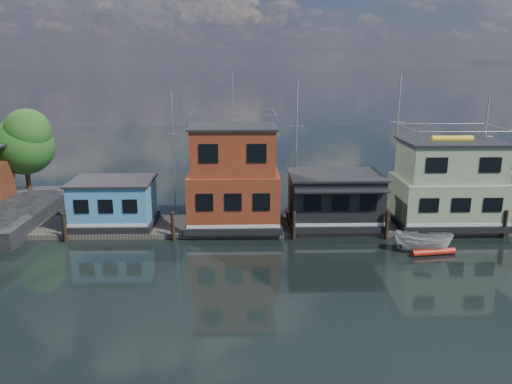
{
  "coord_description": "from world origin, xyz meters",
  "views": [
    {
      "loc": [
        -7.67,
        -26.13,
        12.85
      ],
      "look_at": [
        -6.76,
        12.0,
        3.0
      ],
      "focal_mm": 35.0,
      "sensor_mm": 36.0,
      "label": 1
    }
  ],
  "objects_px": {
    "houseboat_red": "(234,179)",
    "motorboat": "(423,242)",
    "houseboat_green": "(448,184)",
    "dinghy_white": "(419,240)",
    "red_kayak": "(433,252)",
    "houseboat_blue": "(114,203)",
    "houseboat_dark": "(334,199)"
  },
  "relations": [
    {
      "from": "dinghy_white",
      "to": "houseboat_red",
      "type": "bearing_deg",
      "value": 66.53
    },
    {
      "from": "motorboat",
      "to": "dinghy_white",
      "type": "distance_m",
      "value": 1.19
    },
    {
      "from": "houseboat_dark",
      "to": "dinghy_white",
      "type": "height_order",
      "value": "houseboat_dark"
    },
    {
      "from": "houseboat_dark",
      "to": "motorboat",
      "type": "bearing_deg",
      "value": -46.5
    },
    {
      "from": "houseboat_blue",
      "to": "houseboat_red",
      "type": "height_order",
      "value": "houseboat_red"
    },
    {
      "from": "houseboat_dark",
      "to": "motorboat",
      "type": "distance_m",
      "value": 7.85
    },
    {
      "from": "houseboat_green",
      "to": "dinghy_white",
      "type": "bearing_deg",
      "value": -128.98
    },
    {
      "from": "houseboat_red",
      "to": "red_kayak",
      "type": "xyz_separation_m",
      "value": [
        13.86,
        -6.17,
        -3.87
      ]
    },
    {
      "from": "red_kayak",
      "to": "houseboat_red",
      "type": "bearing_deg",
      "value": 147.36
    },
    {
      "from": "red_kayak",
      "to": "motorboat",
      "type": "height_order",
      "value": "motorboat"
    },
    {
      "from": "dinghy_white",
      "to": "red_kayak",
      "type": "bearing_deg",
      "value": -170.9
    },
    {
      "from": "houseboat_red",
      "to": "houseboat_green",
      "type": "xyz_separation_m",
      "value": [
        17.0,
        0.0,
        -0.55
      ]
    },
    {
      "from": "red_kayak",
      "to": "houseboat_green",
      "type": "bearing_deg",
      "value": 54.43
    },
    {
      "from": "houseboat_red",
      "to": "houseboat_dark",
      "type": "relative_size",
      "value": 1.6
    },
    {
      "from": "motorboat",
      "to": "dinghy_white",
      "type": "xyz_separation_m",
      "value": [
        0.13,
        1.16,
        -0.25
      ]
    },
    {
      "from": "houseboat_blue",
      "to": "red_kayak",
      "type": "xyz_separation_m",
      "value": [
        23.36,
        -6.17,
        -1.98
      ]
    },
    {
      "from": "houseboat_dark",
      "to": "motorboat",
      "type": "height_order",
      "value": "houseboat_dark"
    },
    {
      "from": "houseboat_red",
      "to": "motorboat",
      "type": "relative_size",
      "value": 3.0
    },
    {
      "from": "houseboat_dark",
      "to": "houseboat_blue",
      "type": "bearing_deg",
      "value": 179.94
    },
    {
      "from": "houseboat_blue",
      "to": "motorboat",
      "type": "relative_size",
      "value": 1.62
    },
    {
      "from": "houseboat_blue",
      "to": "houseboat_red",
      "type": "bearing_deg",
      "value": 0.0
    },
    {
      "from": "red_kayak",
      "to": "houseboat_dark",
      "type": "bearing_deg",
      "value": 124.97
    },
    {
      "from": "red_kayak",
      "to": "dinghy_white",
      "type": "xyz_separation_m",
      "value": [
        -0.45,
        1.75,
        0.28
      ]
    },
    {
      "from": "houseboat_green",
      "to": "dinghy_white",
      "type": "xyz_separation_m",
      "value": [
        -3.58,
        -4.43,
        -3.04
      ]
    },
    {
      "from": "houseboat_green",
      "to": "dinghy_white",
      "type": "relative_size",
      "value": 4.34
    },
    {
      "from": "motorboat",
      "to": "dinghy_white",
      "type": "relative_size",
      "value": 2.04
    },
    {
      "from": "houseboat_blue",
      "to": "houseboat_green",
      "type": "relative_size",
      "value": 0.76
    },
    {
      "from": "houseboat_red",
      "to": "dinghy_white",
      "type": "bearing_deg",
      "value": -18.26
    },
    {
      "from": "motorboat",
      "to": "houseboat_green",
      "type": "bearing_deg",
      "value": -14.05
    },
    {
      "from": "houseboat_green",
      "to": "red_kayak",
      "type": "distance_m",
      "value": 7.68
    },
    {
      "from": "houseboat_blue",
      "to": "dinghy_white",
      "type": "height_order",
      "value": "houseboat_blue"
    },
    {
      "from": "motorboat",
      "to": "red_kayak",
      "type": "bearing_deg",
      "value": -115.8
    }
  ]
}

